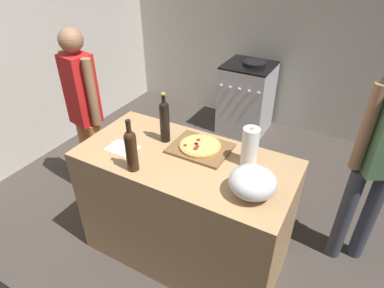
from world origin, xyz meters
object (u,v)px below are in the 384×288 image
Objects in this scene: wine_bottle_dark at (131,149)px; person_in_stripes at (84,109)px; stove at (246,98)px; person_in_red at (380,156)px; mixing_bowl at (253,182)px; pizza at (200,146)px; paper_towel_roll at (250,147)px; wine_bottle_green at (165,120)px.

wine_bottle_dark is 1.04m from person_in_stripes.
stove is 2.14m from person_in_red.
person_in_red is at bearing -45.84° from stove.
person_in_red reaches higher than wine_bottle_dark.
mixing_bowl is at bearing -11.97° from person_in_stripes.
person_in_stripes is at bearing 175.65° from pizza.
wine_bottle_dark is 0.21× the size of person_in_red.
paper_towel_roll is 0.29× the size of stove.
wine_bottle_green is at bearing 90.95° from wine_bottle_dark.
person_in_red is at bearing 19.19° from wine_bottle_green.
stove is 2.08m from person_in_stripes.
wine_bottle_dark is at bearing -123.73° from pizza.
mixing_bowl is 1.04× the size of paper_towel_roll.
person_in_red is (1.45, -1.49, 0.52)m from stove.
mixing_bowl is 0.30m from paper_towel_roll.
person_in_red is (1.36, 0.47, -0.13)m from wine_bottle_green.
paper_towel_roll is at bearing -3.00° from person_in_stripes.
wine_bottle_green is (-0.27, -0.02, 0.14)m from pizza.
person_in_red is at bearing 9.28° from person_in_stripes.
paper_towel_roll is 0.71× the size of wine_bottle_green.
mixing_bowl is at bearing -69.33° from stove.
person_in_stripes reaches higher than wine_bottle_dark.
wine_bottle_green reaches higher than wine_bottle_dark.
mixing_bowl reaches higher than pizza.
person_in_red reaches higher than stove.
wine_bottle_green is (-0.74, 0.24, 0.08)m from mixing_bowl.
wine_bottle_dark is at bearing -146.34° from paper_towel_roll.
paper_towel_roll is at bearing -69.87° from stove.
stove is at bearing 110.13° from paper_towel_roll.
pizza is 0.18× the size of person_in_stripes.
mixing_bowl reaches higher than stove.
wine_bottle_dark is at bearing -169.15° from mixing_bowl.
person_in_stripes is at bearing 168.03° from mixing_bowl.
paper_towel_roll is 0.75× the size of wine_bottle_dark.
mixing_bowl is 2.43m from stove.
stove is (-0.36, 1.95, -0.52)m from pizza.
wine_bottle_dark is 0.22× the size of person_in_stripes.
mixing_bowl is at bearing -18.11° from wine_bottle_green.
paper_towel_roll is 0.16× the size of person_in_red.
paper_towel_roll is 0.62m from wine_bottle_green.
wine_bottle_dark is 1.60m from person_in_red.
person_in_red reaches higher than person_in_stripes.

